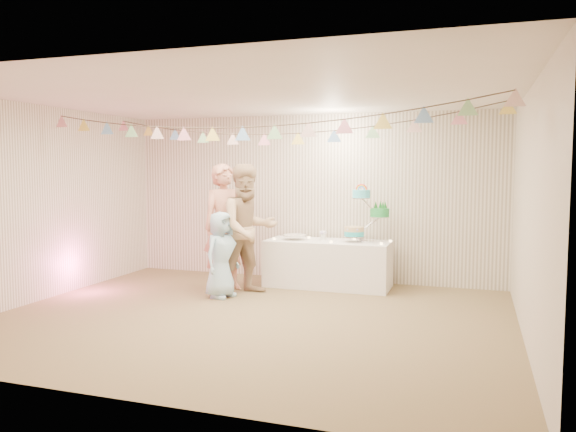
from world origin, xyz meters
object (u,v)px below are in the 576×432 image
(table, at_px, (328,264))
(person_adult_b, at_px, (248,229))
(person_adult_a, at_px, (225,227))
(cake_stand, at_px, (366,211))
(person_child, at_px, (221,255))

(table, height_order, person_adult_b, person_adult_b)
(person_adult_a, relative_size, person_adult_b, 1.00)
(table, xyz_separation_m, person_adult_b, (-0.94, -0.82, 0.57))
(cake_stand, xyz_separation_m, person_child, (-1.76, -1.19, -0.55))
(person_adult_a, xyz_separation_m, person_adult_b, (0.42, -0.16, -0.00))
(table, relative_size, cake_stand, 2.34)
(person_adult_b, bearing_deg, cake_stand, -19.11)
(table, height_order, cake_stand, cake_stand)
(person_adult_a, bearing_deg, person_child, -118.98)
(table, bearing_deg, person_adult_b, -138.96)
(table, height_order, person_adult_a, person_adult_a)
(cake_stand, bearing_deg, table, -174.81)
(table, xyz_separation_m, cake_stand, (0.55, 0.05, 0.80))
(table, bearing_deg, cake_stand, 5.19)
(person_adult_a, distance_m, person_child, 0.60)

